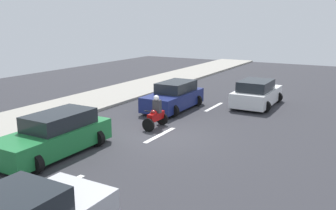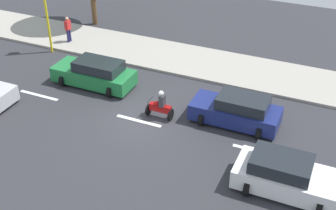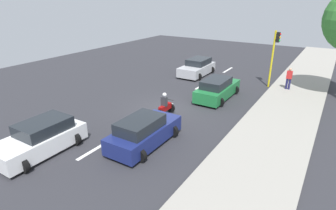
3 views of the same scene
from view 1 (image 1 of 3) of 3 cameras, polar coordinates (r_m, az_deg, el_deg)
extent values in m
cube|color=#2D2D33|center=(15.62, -1.26, -4.96)|extent=(40.00, 60.00, 0.10)
cube|color=#9E998E|center=(19.98, -18.75, -1.26)|extent=(4.00, 60.00, 0.15)
cube|color=white|center=(26.32, 12.32, 2.35)|extent=(0.20, 2.40, 0.01)
cube|color=white|center=(20.79, 7.28, -0.30)|extent=(0.20, 2.40, 0.01)
cube|color=white|center=(15.60, -1.26, -4.77)|extent=(0.20, 2.40, 0.01)
cube|color=white|center=(11.26, -17.59, -12.75)|extent=(0.20, 2.40, 0.01)
cube|color=white|center=(21.52, 13.88, 1.39)|extent=(1.91, 4.16, 0.80)
cube|color=#1E2328|center=(21.08, 13.73, 3.04)|extent=(1.60, 2.33, 0.56)
cylinder|color=black|center=(23.09, 12.78, 1.63)|extent=(0.64, 0.22, 0.64)
cylinder|color=black|center=(22.67, 16.86, 1.17)|extent=(0.64, 0.22, 0.64)
cylinder|color=black|center=(20.53, 10.51, 0.31)|extent=(0.64, 0.22, 0.64)
cylinder|color=black|center=(20.06, 15.06, -0.23)|extent=(0.64, 0.22, 0.64)
cube|color=navy|center=(19.93, 0.82, 0.85)|extent=(1.76, 4.26, 0.80)
cube|color=#1E2328|center=(20.09, 1.30, 2.93)|extent=(1.48, 2.39, 0.56)
cylinder|color=black|center=(18.42, 0.80, -0.94)|extent=(0.64, 0.22, 0.64)
cylinder|color=black|center=(19.19, -3.23, -0.38)|extent=(0.64, 0.22, 0.64)
cylinder|color=black|center=(20.86, 4.54, 0.70)|extent=(0.64, 0.22, 0.64)
cylinder|color=black|center=(21.55, 0.84, 1.14)|extent=(0.64, 0.22, 0.64)
cylinder|color=black|center=(9.75, -19.14, -15.07)|extent=(0.64, 0.22, 0.64)
cube|color=#1E7238|center=(13.91, -17.68, -5.27)|extent=(1.78, 4.55, 0.80)
cube|color=#1E2328|center=(13.95, -16.78, -2.24)|extent=(1.49, 2.55, 0.56)
cylinder|color=black|center=(12.51, -20.22, -8.72)|extent=(0.64, 0.22, 0.64)
cylinder|color=black|center=(13.69, -24.48, -7.23)|extent=(0.64, 0.22, 0.64)
cylinder|color=black|center=(14.47, -11.13, -5.16)|extent=(0.64, 0.22, 0.64)
cylinder|color=black|center=(15.50, -15.52, -4.17)|extent=(0.64, 0.22, 0.64)
cylinder|color=black|center=(16.04, -3.13, -3.19)|extent=(0.60, 0.10, 0.60)
cylinder|color=black|center=(17.02, -0.94, -2.20)|extent=(0.60, 0.10, 0.60)
cube|color=#990C0C|center=(16.50, -1.92, -1.80)|extent=(0.28, 1.10, 0.36)
sphere|color=#990C0C|center=(16.29, -2.29, -1.35)|extent=(0.32, 0.32, 0.32)
cylinder|color=black|center=(15.96, -2.97, -1.03)|extent=(0.55, 0.04, 0.04)
cube|color=#333338|center=(16.47, -1.75, -0.21)|extent=(0.36, 0.24, 0.60)
sphere|color=silver|center=(16.34, -1.85, 1.12)|extent=(0.26, 0.26, 0.26)
camera|label=2|loc=(24.39, 55.95, 26.33)|focal=48.54mm
camera|label=3|loc=(31.78, -2.54, 17.13)|focal=29.57mm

